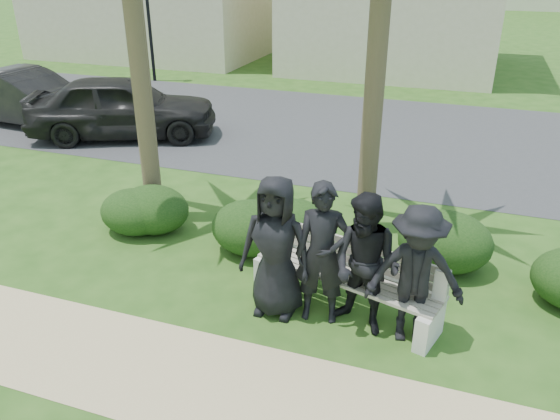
{
  "coord_description": "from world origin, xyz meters",
  "views": [
    {
      "loc": [
        2.3,
        -5.96,
        4.36
      ],
      "look_at": [
        -0.14,
        1.0,
        0.88
      ],
      "focal_mm": 35.0,
      "sensor_mm": 36.0,
      "label": 1
    }
  ],
  "objects_px": {
    "man_b": "(322,254)",
    "man_d": "(416,276)",
    "park_bench": "(345,281)",
    "car_a": "(123,107)",
    "man_a": "(276,247)",
    "man_c": "(366,266)",
    "car_b": "(26,97)"
  },
  "relations": [
    {
      "from": "park_bench",
      "to": "man_c",
      "type": "relative_size",
      "value": 1.48
    },
    {
      "from": "man_d",
      "to": "man_b",
      "type": "bearing_deg",
      "value": 165.42
    },
    {
      "from": "man_b",
      "to": "man_c",
      "type": "distance_m",
      "value": 0.56
    },
    {
      "from": "park_bench",
      "to": "man_c",
      "type": "xyz_separation_m",
      "value": [
        0.32,
        -0.37,
        0.52
      ]
    },
    {
      "from": "man_d",
      "to": "man_a",
      "type": "bearing_deg",
      "value": 167.85
    },
    {
      "from": "man_c",
      "to": "man_d",
      "type": "bearing_deg",
      "value": 18.79
    },
    {
      "from": "man_d",
      "to": "park_bench",
      "type": "bearing_deg",
      "value": 146.1
    },
    {
      "from": "man_a",
      "to": "man_b",
      "type": "height_order",
      "value": "man_a"
    },
    {
      "from": "man_b",
      "to": "car_a",
      "type": "bearing_deg",
      "value": 130.51
    },
    {
      "from": "park_bench",
      "to": "man_a",
      "type": "xyz_separation_m",
      "value": [
        -0.84,
        -0.37,
        0.56
      ]
    },
    {
      "from": "park_bench",
      "to": "car_b",
      "type": "xyz_separation_m",
      "value": [
        -10.42,
        5.75,
        0.33
      ]
    },
    {
      "from": "park_bench",
      "to": "car_a",
      "type": "xyz_separation_m",
      "value": [
        -7.12,
        5.53,
        0.4
      ]
    },
    {
      "from": "park_bench",
      "to": "man_a",
      "type": "bearing_deg",
      "value": -140.1
    },
    {
      "from": "man_b",
      "to": "car_a",
      "type": "xyz_separation_m",
      "value": [
        -6.89,
        5.85,
        -0.15
      ]
    },
    {
      "from": "park_bench",
      "to": "car_b",
      "type": "distance_m",
      "value": 11.9
    },
    {
      "from": "man_b",
      "to": "man_d",
      "type": "height_order",
      "value": "man_b"
    },
    {
      "from": "man_a",
      "to": "man_d",
      "type": "height_order",
      "value": "man_a"
    },
    {
      "from": "park_bench",
      "to": "car_a",
      "type": "height_order",
      "value": "car_a"
    },
    {
      "from": "man_c",
      "to": "car_b",
      "type": "relative_size",
      "value": 0.41
    },
    {
      "from": "man_b",
      "to": "car_a",
      "type": "height_order",
      "value": "man_b"
    },
    {
      "from": "man_b",
      "to": "car_b",
      "type": "relative_size",
      "value": 0.42
    },
    {
      "from": "park_bench",
      "to": "man_c",
      "type": "bearing_deg",
      "value": -32.53
    },
    {
      "from": "man_a",
      "to": "man_c",
      "type": "height_order",
      "value": "man_a"
    },
    {
      "from": "man_a",
      "to": "car_a",
      "type": "distance_m",
      "value": 8.62
    },
    {
      "from": "car_a",
      "to": "car_b",
      "type": "bearing_deg",
      "value": 63.47
    },
    {
      "from": "man_a",
      "to": "man_d",
      "type": "relative_size",
      "value": 1.07
    },
    {
      "from": "park_bench",
      "to": "man_d",
      "type": "distance_m",
      "value": 1.11
    },
    {
      "from": "man_a",
      "to": "park_bench",
      "type": "bearing_deg",
      "value": 23.56
    },
    {
      "from": "man_b",
      "to": "car_b",
      "type": "xyz_separation_m",
      "value": [
        -10.18,
        6.07,
        -0.21
      ]
    },
    {
      "from": "man_b",
      "to": "park_bench",
      "type": "bearing_deg",
      "value": 44.26
    },
    {
      "from": "man_b",
      "to": "man_d",
      "type": "bearing_deg",
      "value": -11.39
    },
    {
      "from": "park_bench",
      "to": "car_b",
      "type": "relative_size",
      "value": 0.61
    }
  ]
}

